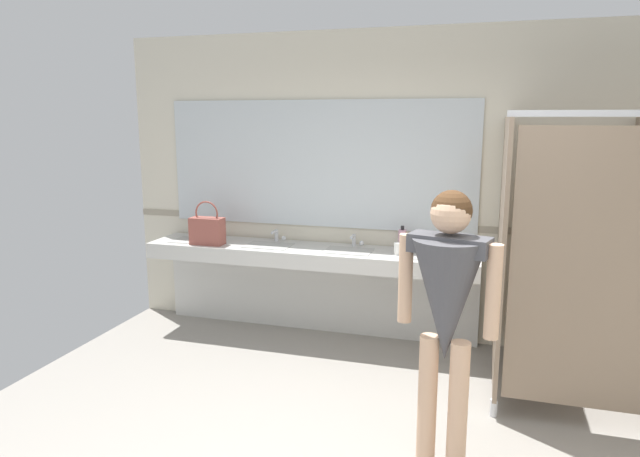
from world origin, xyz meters
TOP-DOWN VIEW (x-y plane):
  - wall_back at (0.00, 2.49)m, footprint 5.88×0.12m
  - wall_back_tile_band at (0.00, 2.43)m, footprint 5.88×0.01m
  - vanity_counter at (-1.05, 2.23)m, footprint 3.01×0.54m
  - mirror_panel at (-1.05, 2.42)m, footprint 2.91×0.02m
  - person_standing at (0.29, 0.43)m, footprint 0.56×0.49m
  - handbag at (-1.99, 2.01)m, footprint 0.31×0.15m
  - soap_dispenser at (-0.24, 2.31)m, footprint 0.07×0.07m
  - paper_cup at (-0.24, 2.11)m, footprint 0.07×0.07m

SIDE VIEW (x-z plane):
  - vanity_counter at x=-1.05m, z-range 0.14..1.11m
  - paper_cup at x=-0.24m, z-range 0.85..0.96m
  - soap_dispenser at x=-0.24m, z-range 0.84..1.05m
  - handbag at x=-1.99m, z-range 0.79..1.19m
  - person_standing at x=0.29m, z-range 0.21..1.84m
  - wall_back_tile_band at x=0.00m, z-range 1.02..1.08m
  - wall_back at x=0.00m, z-range 0.00..2.77m
  - mirror_panel at x=-1.05m, z-range 1.00..2.16m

